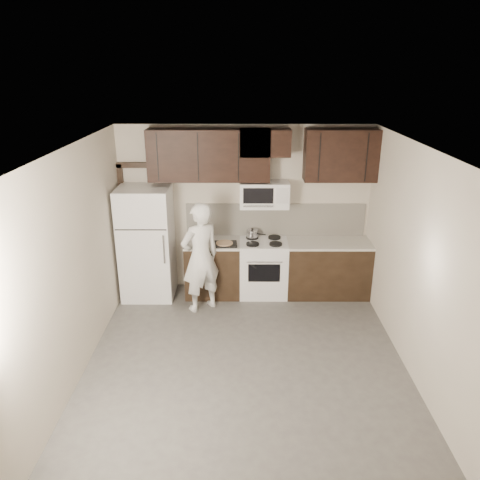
{
  "coord_description": "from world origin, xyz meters",
  "views": [
    {
      "loc": [
        -0.06,
        -5.0,
        3.54
      ],
      "look_at": [
        -0.07,
        0.9,
        1.33
      ],
      "focal_mm": 35.0,
      "sensor_mm": 36.0,
      "label": 1
    }
  ],
  "objects_px": {
    "refrigerator": "(147,243)",
    "person": "(201,257)",
    "stove": "(263,267)",
    "microwave": "(264,194)"
  },
  "relations": [
    {
      "from": "stove",
      "to": "person",
      "type": "relative_size",
      "value": 0.55
    },
    {
      "from": "stove",
      "to": "person",
      "type": "bearing_deg",
      "value": -151.9
    },
    {
      "from": "person",
      "to": "microwave",
      "type": "bearing_deg",
      "value": 179.61
    },
    {
      "from": "stove",
      "to": "microwave",
      "type": "relative_size",
      "value": 1.24
    },
    {
      "from": "refrigerator",
      "to": "person",
      "type": "relative_size",
      "value": 1.06
    },
    {
      "from": "microwave",
      "to": "person",
      "type": "bearing_deg",
      "value": -146.73
    },
    {
      "from": "microwave",
      "to": "person",
      "type": "xyz_separation_m",
      "value": [
        -0.96,
        -0.63,
        -0.8
      ]
    },
    {
      "from": "stove",
      "to": "microwave",
      "type": "bearing_deg",
      "value": 90.1
    },
    {
      "from": "stove",
      "to": "refrigerator",
      "type": "bearing_deg",
      "value": -178.49
    },
    {
      "from": "microwave",
      "to": "person",
      "type": "relative_size",
      "value": 0.45
    }
  ]
}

